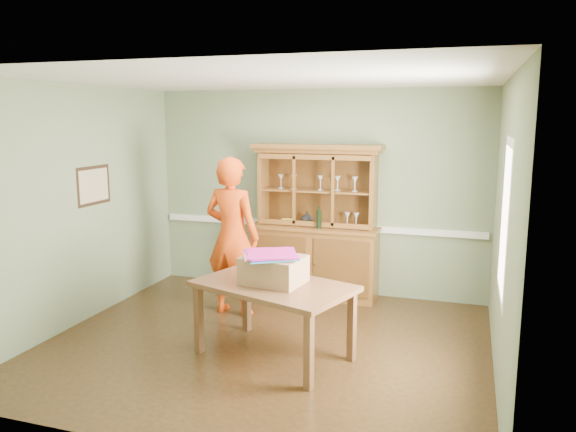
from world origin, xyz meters
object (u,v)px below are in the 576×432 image
(china_hutch, at_px, (315,243))
(person, at_px, (232,236))
(dining_table, at_px, (274,292))
(cardboard_box, at_px, (274,270))

(china_hutch, relative_size, person, 1.06)
(china_hutch, height_order, person, china_hutch)
(dining_table, distance_m, person, 1.40)
(china_hutch, xyz_separation_m, person, (-0.76, -0.98, 0.24))
(china_hutch, bearing_deg, cardboard_box, -86.49)
(china_hutch, xyz_separation_m, cardboard_box, (0.12, -1.99, 0.17))
(dining_table, xyz_separation_m, person, (-0.89, 1.04, 0.29))
(china_hutch, relative_size, cardboard_box, 3.54)
(cardboard_box, height_order, person, person)
(china_hutch, xyz_separation_m, dining_table, (0.13, -2.02, -0.05))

